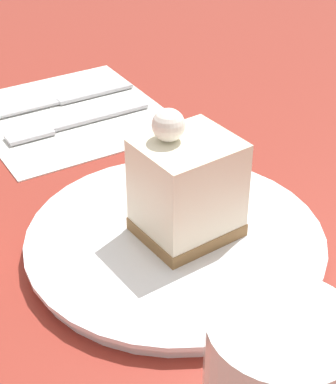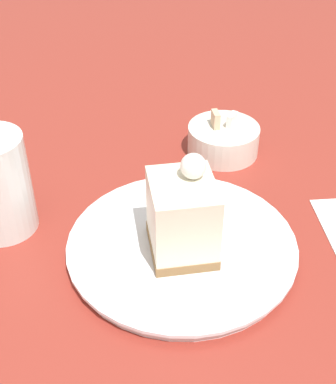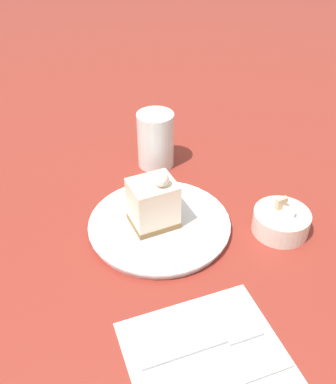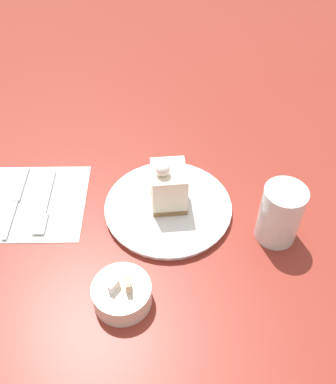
{
  "view_description": "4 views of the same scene",
  "coord_description": "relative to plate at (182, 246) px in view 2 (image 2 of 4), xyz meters",
  "views": [
    {
      "loc": [
        -0.35,
        0.15,
        0.33
      ],
      "look_at": [
        0.04,
        0.02,
        0.06
      ],
      "focal_mm": 60.0,
      "sensor_mm": 36.0,
      "label": 1
    },
    {
      "loc": [
        0.07,
        -0.41,
        0.4
      ],
      "look_at": [
        0.02,
        0.03,
        0.07
      ],
      "focal_mm": 50.0,
      "sensor_mm": 36.0,
      "label": 2
    },
    {
      "loc": [
        0.59,
        -0.06,
        0.5
      ],
      "look_at": [
        0.02,
        0.03,
        0.07
      ],
      "focal_mm": 40.0,
      "sensor_mm": 36.0,
      "label": 3
    },
    {
      "loc": [
        -0.06,
        0.54,
        0.63
      ],
      "look_at": [
        0.04,
        0.02,
        0.06
      ],
      "focal_mm": 40.0,
      "sensor_mm": 36.0,
      "label": 4
    }
  ],
  "objects": [
    {
      "name": "cake_slice",
      "position": [
        0.0,
        -0.01,
        0.05
      ],
      "size": [
        0.08,
        0.09,
        0.11
      ],
      "rotation": [
        0.0,
        0.0,
        0.28
      ],
      "color": "olive",
      "rests_on": "plate"
    },
    {
      "name": "plate",
      "position": [
        0.0,
        0.0,
        0.0
      ],
      "size": [
        0.24,
        0.24,
        0.01
      ],
      "color": "white",
      "rests_on": "ground_plane"
    },
    {
      "name": "sugar_bowl",
      "position": [
        0.04,
        0.2,
        0.01
      ],
      "size": [
        0.1,
        0.1,
        0.06
      ],
      "color": "silver",
      "rests_on": "ground_plane"
    },
    {
      "name": "ground_plane",
      "position": [
        -0.04,
        -0.01,
        -0.01
      ],
      "size": [
        4.0,
        4.0,
        0.0
      ],
      "primitive_type": "plane",
      "color": "maroon"
    }
  ]
}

